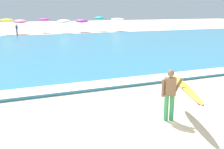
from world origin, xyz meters
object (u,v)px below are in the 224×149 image
object	(u,v)px
beach_umbrella_2	(7,20)
beach_umbrella_6	(82,21)
beach_umbrella_4	(44,20)
beach_umbrella_7	(100,18)
beach_umbrella_5	(64,21)
beach_umbrella_3	(20,21)
beach_umbrella_8	(117,19)
surfer_with_board	(178,90)
beachgoer_near_row_left	(17,29)

from	to	relation	value
beach_umbrella_2	beach_umbrella_6	xyz separation A→B (m)	(11.54, 1.08, -0.33)
beach_umbrella_4	beach_umbrella_7	size ratio (longest dim) A/B	0.93
beach_umbrella_5	beach_umbrella_6	bearing A→B (deg)	21.70
beach_umbrella_3	beach_umbrella_8	xyz separation A→B (m)	(15.90, -0.04, 0.12)
beach_umbrella_3	beach_umbrella_7	distance (m)	12.91
beach_umbrella_8	surfer_with_board	bearing A→B (deg)	-110.61
beach_umbrella_3	beach_umbrella_7	size ratio (longest dim) A/B	0.90
beach_umbrella_2	beach_umbrella_4	size ratio (longest dim) A/B	1.03
beach_umbrella_6	beachgoer_near_row_left	size ratio (longest dim) A/B	1.36
beach_umbrella_4	beach_umbrella_6	bearing A→B (deg)	-8.99
beachgoer_near_row_left	beach_umbrella_3	bearing A→B (deg)	66.34
beachgoer_near_row_left	beach_umbrella_6	bearing A→B (deg)	10.39
beach_umbrella_6	surfer_with_board	bearing A→B (deg)	-101.22
surfer_with_board	beach_umbrella_8	bearing A→B (deg)	69.39
beach_umbrella_2	beach_umbrella_7	size ratio (longest dim) A/B	0.96
beach_umbrella_2	beach_umbrella_5	bearing A→B (deg)	-1.42
beachgoer_near_row_left	surfer_with_board	bearing A→B (deg)	-84.79
beach_umbrella_5	beach_umbrella_7	bearing A→B (deg)	13.03
beach_umbrella_6	beach_umbrella_7	xyz separation A→B (m)	(3.23, 0.21, 0.39)
beach_umbrella_3	beach_umbrella_6	xyz separation A→B (m)	(9.66, 0.44, -0.09)
surfer_with_board	beach_umbrella_6	bearing A→B (deg)	78.78
beach_umbrella_4	beachgoer_near_row_left	xyz separation A→B (m)	(-4.31, -2.83, -1.20)
beach_umbrella_2	surfer_with_board	bearing A→B (deg)	-82.90
beach_umbrella_5	beachgoer_near_row_left	world-z (taller)	beach_umbrella_5
beach_umbrella_8	beach_umbrella_6	bearing A→B (deg)	175.58
beach_umbrella_3	beach_umbrella_5	distance (m)	6.48
surfer_with_board	beach_umbrella_4	world-z (taller)	beach_umbrella_4
beach_umbrella_2	beach_umbrella_6	size ratio (longest dim) A/B	1.11
beach_umbrella_6	beachgoer_near_row_left	xyz separation A→B (m)	(-10.30, -1.89, -0.95)
beach_umbrella_2	beach_umbrella_8	distance (m)	17.79
beach_umbrella_2	beach_umbrella_5	size ratio (longest dim) A/B	1.10
beach_umbrella_3	beach_umbrella_4	size ratio (longest dim) A/B	0.97
beach_umbrella_2	beach_umbrella_3	xyz separation A→B (m)	(1.88, 0.64, -0.24)
beach_umbrella_3	beachgoer_near_row_left	bearing A→B (deg)	-113.66
beach_umbrella_5	beach_umbrella_6	size ratio (longest dim) A/B	1.00
surfer_with_board	beachgoer_near_row_left	world-z (taller)	surfer_with_board
beach_umbrella_6	beach_umbrella_3	bearing A→B (deg)	-177.41
beach_umbrella_7	beach_umbrella_8	size ratio (longest dim) A/B	1.09
surfer_with_board	beachgoer_near_row_left	xyz separation A→B (m)	(-3.13, 34.26, -0.19)
beach_umbrella_4	beach_umbrella_7	distance (m)	9.25
beach_umbrella_7	beachgoer_near_row_left	world-z (taller)	beach_umbrella_7
beach_umbrella_7	beachgoer_near_row_left	xyz separation A→B (m)	(-13.53, -2.10, -1.33)
beach_umbrella_2	beach_umbrella_3	world-z (taller)	beach_umbrella_2
beach_umbrella_8	beach_umbrella_4	bearing A→B (deg)	173.33
beachgoer_near_row_left	beach_umbrella_5	bearing A→B (deg)	4.85
beach_umbrella_5	beach_umbrella_8	world-z (taller)	beach_umbrella_8
beach_umbrella_5	beach_umbrella_8	size ratio (longest dim) A/B	0.95
beach_umbrella_2	beach_umbrella_3	bearing A→B (deg)	18.89
surfer_with_board	beach_umbrella_2	bearing A→B (deg)	97.10
beach_umbrella_3	beach_umbrella_8	size ratio (longest dim) A/B	0.98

